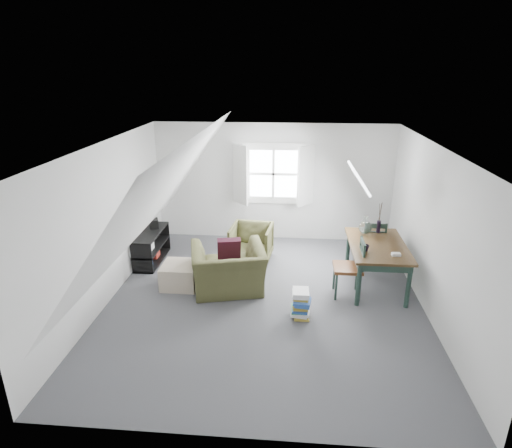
# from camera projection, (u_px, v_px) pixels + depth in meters

# --- Properties ---
(floor) EXTENTS (5.50, 5.50, 0.00)m
(floor) POSITION_uv_depth(u_px,v_px,m) (264.00, 301.00, 6.93)
(floor) COLOR #47484C
(floor) RESTS_ON ground
(ceiling) EXTENTS (5.50, 5.50, 0.00)m
(ceiling) POSITION_uv_depth(u_px,v_px,m) (265.00, 146.00, 6.06)
(ceiling) COLOR white
(ceiling) RESTS_ON wall_back
(wall_back) EXTENTS (5.00, 0.00, 5.00)m
(wall_back) POSITION_uv_depth(u_px,v_px,m) (273.00, 183.00, 9.07)
(wall_back) COLOR silver
(wall_back) RESTS_ON ground
(wall_front) EXTENTS (5.00, 0.00, 5.00)m
(wall_front) POSITION_uv_depth(u_px,v_px,m) (245.00, 335.00, 3.93)
(wall_front) COLOR silver
(wall_front) RESTS_ON ground
(wall_left) EXTENTS (0.00, 5.50, 5.50)m
(wall_left) POSITION_uv_depth(u_px,v_px,m) (106.00, 224.00, 6.70)
(wall_left) COLOR silver
(wall_left) RESTS_ON ground
(wall_right) EXTENTS (0.00, 5.50, 5.50)m
(wall_right) POSITION_uv_depth(u_px,v_px,m) (434.00, 234.00, 6.30)
(wall_right) COLOR silver
(wall_right) RESTS_ON ground
(slope_left) EXTENTS (3.19, 5.50, 4.48)m
(slope_left) POSITION_uv_depth(u_px,v_px,m) (163.00, 193.00, 6.44)
(slope_left) COLOR white
(slope_left) RESTS_ON wall_left
(slope_right) EXTENTS (3.19, 5.50, 4.48)m
(slope_right) POSITION_uv_depth(u_px,v_px,m) (372.00, 198.00, 6.19)
(slope_right) COLOR white
(slope_right) RESTS_ON wall_right
(dormer_window) EXTENTS (1.71, 0.35, 1.30)m
(dormer_window) POSITION_uv_depth(u_px,v_px,m) (273.00, 174.00, 8.93)
(dormer_window) COLOR white
(dormer_window) RESTS_ON wall_back
(skylight) EXTENTS (0.35, 0.75, 0.47)m
(skylight) POSITION_uv_depth(u_px,v_px,m) (359.00, 178.00, 7.42)
(skylight) COLOR white
(skylight) RESTS_ON slope_right
(armchair_near) EXTENTS (1.40, 1.29, 0.77)m
(armchair_near) POSITION_uv_depth(u_px,v_px,m) (229.00, 290.00, 7.27)
(armchair_near) COLOR #404123
(armchair_near) RESTS_ON floor
(armchair_far) EXTENTS (0.85, 0.87, 0.72)m
(armchair_far) POSITION_uv_depth(u_px,v_px,m) (251.00, 260.00, 8.40)
(armchair_far) COLOR #404123
(armchair_far) RESTS_ON floor
(throw_pillow) EXTENTS (0.42, 0.30, 0.40)m
(throw_pillow) POSITION_uv_depth(u_px,v_px,m) (229.00, 248.00, 7.17)
(throw_pillow) COLOR #3B1020
(throw_pillow) RESTS_ON armchair_near
(ottoman) EXTENTS (0.60, 0.60, 0.40)m
(ottoman) POSITION_uv_depth(u_px,v_px,m) (180.00, 275.00, 7.34)
(ottoman) COLOR tan
(ottoman) RESTS_ON floor
(dining_table) EXTENTS (0.93, 1.55, 0.77)m
(dining_table) POSITION_uv_depth(u_px,v_px,m) (377.00, 250.00, 7.19)
(dining_table) COLOR #332211
(dining_table) RESTS_ON floor
(demijohn) EXTENTS (0.23, 0.23, 0.33)m
(demijohn) POSITION_uv_depth(u_px,v_px,m) (365.00, 227.00, 7.54)
(demijohn) COLOR silver
(demijohn) RESTS_ON dining_table
(vase_twigs) EXTENTS (0.07, 0.08, 0.56)m
(vase_twigs) POSITION_uv_depth(u_px,v_px,m) (379.00, 226.00, 7.61)
(vase_twigs) COLOR black
(vase_twigs) RESTS_ON dining_table
(cup) EXTENTS (0.14, 0.14, 0.10)m
(cup) POSITION_uv_depth(u_px,v_px,m) (365.00, 251.00, 6.89)
(cup) COLOR black
(cup) RESTS_ON dining_table
(paper_box) EXTENTS (0.14, 0.10, 0.04)m
(paper_box) POSITION_uv_depth(u_px,v_px,m) (396.00, 254.00, 6.71)
(paper_box) COLOR white
(paper_box) RESTS_ON dining_table
(dining_chair_far) EXTENTS (0.44, 0.44, 0.94)m
(dining_chair_far) POSITION_uv_depth(u_px,v_px,m) (373.00, 243.00, 7.91)
(dining_chair_far) COLOR #5D3219
(dining_chair_far) RESTS_ON floor
(dining_chair_near) EXTENTS (0.46, 0.46, 0.98)m
(dining_chair_near) POSITION_uv_depth(u_px,v_px,m) (350.00, 267.00, 6.93)
(dining_chair_near) COLOR #5D3219
(dining_chair_near) RESTS_ON floor
(media_shelf) EXTENTS (0.39, 1.17, 0.60)m
(media_shelf) POSITION_uv_depth(u_px,v_px,m) (151.00, 248.00, 8.24)
(media_shelf) COLOR black
(media_shelf) RESTS_ON floor
(electronics_box) EXTENTS (0.24, 0.27, 0.18)m
(electronics_box) POSITION_uv_depth(u_px,v_px,m) (154.00, 223.00, 8.37)
(electronics_box) COLOR black
(electronics_box) RESTS_ON media_shelf
(magazine_stack) EXTENTS (0.32, 0.38, 0.43)m
(magazine_stack) POSITION_uv_depth(u_px,v_px,m) (301.00, 304.00, 6.43)
(magazine_stack) COLOR #B29933
(magazine_stack) RESTS_ON floor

